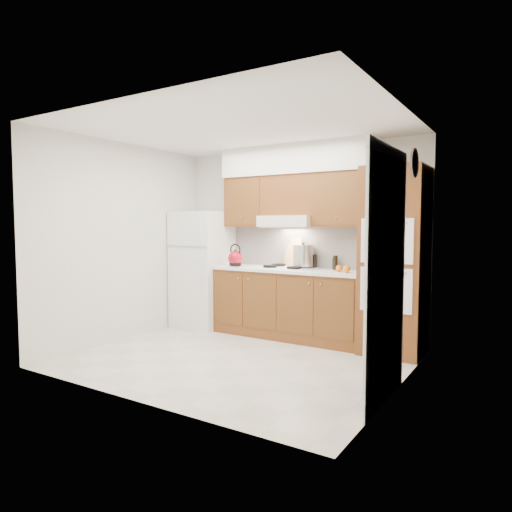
{
  "coord_description": "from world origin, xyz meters",
  "views": [
    {
      "loc": [
        2.89,
        -4.22,
        1.54
      ],
      "look_at": [
        -0.03,
        0.45,
        1.15
      ],
      "focal_mm": 32.0,
      "sensor_mm": 36.0,
      "label": 1
    }
  ],
  "objects": [
    {
      "name": "wall_back",
      "position": [
        0.0,
        1.5,
        1.3
      ],
      "size": [
        3.6,
        0.02,
        2.6
      ],
      "primitive_type": "cube",
      "color": "silver",
      "rests_on": "floor"
    },
    {
      "name": "upper_cab_left",
      "position": [
        -0.71,
        1.33,
        1.85
      ],
      "size": [
        0.63,
        0.33,
        0.7
      ],
      "primitive_type": "cube",
      "color": "brown",
      "rests_on": "wall_back"
    },
    {
      "name": "soffit",
      "position": [
        0.03,
        1.32,
        2.4
      ],
      "size": [
        2.13,
        0.36,
        0.4
      ],
      "primitive_type": "cube",
      "color": "silver",
      "rests_on": "wall_back"
    },
    {
      "name": "cooktop",
      "position": [
        -0.02,
        1.21,
        0.95
      ],
      "size": [
        0.74,
        0.5,
        0.01
      ],
      "primitive_type": "cube",
      "color": "white",
      "rests_on": "countertop"
    },
    {
      "name": "backsplash",
      "position": [
        0.02,
        1.49,
        1.22
      ],
      "size": [
        2.11,
        0.03,
        0.56
      ],
      "primitive_type": "cube",
      "color": "white",
      "rests_on": "countertop"
    },
    {
      "name": "kettle",
      "position": [
        -0.77,
        1.08,
        1.06
      ],
      "size": [
        0.28,
        0.28,
        0.21
      ],
      "primitive_type": "sphere",
      "rotation": [
        0.0,
        0.0,
        -0.39
      ],
      "color": "maroon",
      "rests_on": "countertop"
    },
    {
      "name": "cutting_board",
      "position": [
        -0.03,
        1.42,
        1.14
      ],
      "size": [
        0.31,
        0.19,
        0.39
      ],
      "primitive_type": "cube",
      "rotation": [
        -0.21,
        0.0,
        -0.35
      ],
      "color": "tan",
      "rests_on": "countertop"
    },
    {
      "name": "oven_cabinet",
      "position": [
        1.44,
        1.18,
        1.1
      ],
      "size": [
        0.7,
        0.65,
        2.2
      ],
      "primitive_type": "cube",
      "color": "brown",
      "rests_on": "floor"
    },
    {
      "name": "upper_cab_over_hood",
      "position": [
        -0.02,
        1.33,
        1.92
      ],
      "size": [
        0.75,
        0.33,
        0.55
      ],
      "primitive_type": "cube",
      "color": "brown",
      "rests_on": "range_hood"
    },
    {
      "name": "upper_cab_right",
      "position": [
        0.72,
        1.33,
        1.85
      ],
      "size": [
        0.73,
        0.33,
        0.7
      ],
      "primitive_type": "cube",
      "color": "brown",
      "rests_on": "wall_back"
    },
    {
      "name": "fridge",
      "position": [
        -1.41,
        1.14,
        0.86
      ],
      "size": [
        0.75,
        0.72,
        1.72
      ],
      "primitive_type": "cube",
      "color": "white",
      "rests_on": "floor"
    },
    {
      "name": "base_cabinets",
      "position": [
        0.02,
        1.2,
        0.45
      ],
      "size": [
        2.11,
        0.6,
        0.9
      ],
      "primitive_type": "cube",
      "color": "brown",
      "rests_on": "floor"
    },
    {
      "name": "stock_pot",
      "position": [
        0.19,
        1.3,
        1.11
      ],
      "size": [
        0.29,
        0.29,
        0.28
      ],
      "primitive_type": "cylinder",
      "rotation": [
        0.0,
        0.0,
        0.08
      ],
      "color": "silver",
      "rests_on": "cooktop"
    },
    {
      "name": "wall_right",
      "position": [
        1.8,
        0.0,
        1.3
      ],
      "size": [
        0.02,
        3.0,
        2.6
      ],
      "primitive_type": "cube",
      "color": "silver",
      "rests_on": "floor"
    },
    {
      "name": "condiment_c",
      "position": [
        0.57,
        1.45,
        1.01
      ],
      "size": [
        0.05,
        0.05,
        0.15
      ],
      "primitive_type": "cylinder",
      "rotation": [
        0.0,
        0.0,
        -0.01
      ],
      "color": "black",
      "rests_on": "countertop"
    },
    {
      "name": "wall_clock",
      "position": [
        1.79,
        0.55,
        2.15
      ],
      "size": [
        0.02,
        0.3,
        0.3
      ],
      "primitive_type": "cylinder",
      "rotation": [
        0.0,
        1.57,
        0.0
      ],
      "color": "#3F3833",
      "rests_on": "wall_right"
    },
    {
      "name": "doorway",
      "position": [
        1.79,
        -0.35,
        1.05
      ],
      "size": [
        0.02,
        0.9,
        2.1
      ],
      "primitive_type": "cube",
      "color": "black",
      "rests_on": "floor"
    },
    {
      "name": "orange_far",
      "position": [
        0.76,
        1.15,
        0.98
      ],
      "size": [
        0.09,
        0.09,
        0.08
      ],
      "primitive_type": "sphere",
      "rotation": [
        0.0,
        0.0,
        0.12
      ],
      "color": "orange",
      "rests_on": "countertop"
    },
    {
      "name": "orange_near",
      "position": [
        0.88,
        1.11,
        0.98
      ],
      "size": [
        0.12,
        0.12,
        0.09
      ],
      "primitive_type": "sphere",
      "rotation": [
        0.0,
        0.0,
        0.4
      ],
      "color": "#FF5A0D",
      "rests_on": "countertop"
    },
    {
      "name": "range_hood",
      "position": [
        -0.02,
        1.27,
        1.57
      ],
      "size": [
        0.75,
        0.45,
        0.15
      ],
      "primitive_type": "cube",
      "color": "silver",
      "rests_on": "wall_back"
    },
    {
      "name": "condiment_b",
      "position": [
        0.62,
        1.36,
        1.03
      ],
      "size": [
        0.07,
        0.07,
        0.19
      ],
      "primitive_type": "cylinder",
      "rotation": [
        0.0,
        0.0,
        0.23
      ],
      "color": "black",
      "rests_on": "countertop"
    },
    {
      "name": "countertop",
      "position": [
        0.03,
        1.19,
        0.92
      ],
      "size": [
        2.13,
        0.62,
        0.04
      ],
      "primitive_type": "cube",
      "color": "white",
      "rests_on": "base_cabinets"
    },
    {
      "name": "floor",
      "position": [
        0.0,
        0.0,
        0.0
      ],
      "size": [
        3.6,
        3.6,
        0.0
      ],
      "primitive_type": "plane",
      "color": "#B9B3A2",
      "rests_on": "ground"
    },
    {
      "name": "ceiling",
      "position": [
        0.0,
        0.0,
        2.6
      ],
      "size": [
        3.6,
        3.6,
        0.0
      ],
      "primitive_type": "plane",
      "color": "white",
      "rests_on": "wall_back"
    },
    {
      "name": "condiment_a",
      "position": [
        0.31,
        1.39,
        1.03
      ],
      "size": [
        0.06,
        0.06,
        0.19
      ],
      "primitive_type": "cylinder",
      "rotation": [
        0.0,
        0.0,
        0.19
      ],
      "color": "black",
      "rests_on": "countertop"
    },
    {
      "name": "wall_left",
      "position": [
        -1.8,
        0.0,
        1.3
      ],
      "size": [
        0.02,
        3.0,
        2.6
      ],
      "primitive_type": "cube",
      "color": "silver",
      "rests_on": "floor"
    }
  ]
}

